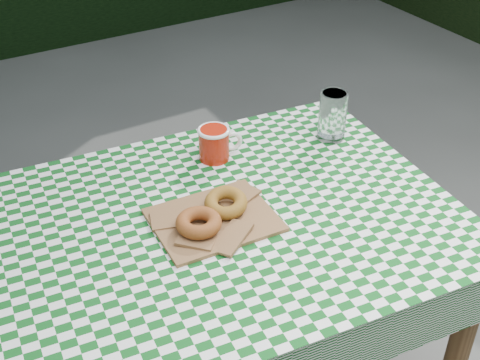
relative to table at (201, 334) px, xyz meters
name	(u,v)px	position (x,y,z in m)	size (l,w,h in m)	color
ground	(220,353)	(0.16, 0.20, -0.38)	(60.00, 60.00, 0.00)	#53524D
table	(201,334)	(0.00, 0.00, 0.00)	(1.27, 0.85, 0.75)	brown
tablecloth	(196,227)	(0.00, 0.00, 0.38)	(1.29, 0.87, 0.01)	#0C4E17
paper_bag	(214,219)	(0.05, -0.01, 0.39)	(0.29, 0.23, 0.02)	olive
bagel_front	(199,223)	(-0.01, -0.03, 0.41)	(0.11, 0.11, 0.03)	brown
bagel_back	(226,203)	(0.09, 0.01, 0.41)	(0.11, 0.11, 0.03)	#895F1C
coffee_mug	(214,144)	(0.18, 0.24, 0.43)	(0.17, 0.17, 0.09)	#AB1C0B
drinking_glass	(332,116)	(0.53, 0.17, 0.45)	(0.08, 0.08, 0.15)	white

